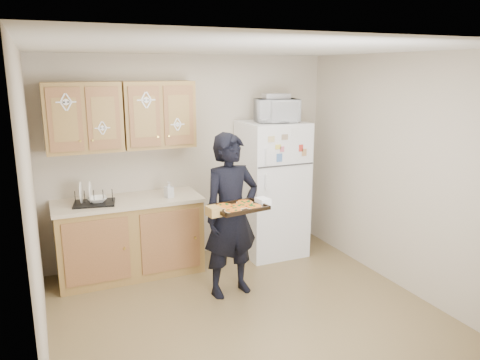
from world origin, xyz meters
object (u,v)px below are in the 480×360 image
refrigerator (272,189)px  microwave (277,111)px  baking_tray (239,208)px  dish_rack (94,196)px  person (231,216)px

refrigerator → microwave: bearing=-63.4°
refrigerator → baking_tray: size_ratio=3.42×
microwave → refrigerator: bearing=127.9°
refrigerator → dish_rack: 2.17m
dish_rack → refrigerator: bearing=-0.3°
person → dish_rack: 1.53m
baking_tray → microwave: 1.67m
microwave → baking_tray: bearing=-120.5°
dish_rack → baking_tray: bearing=-43.5°
person → baking_tray: person is taller
refrigerator → dish_rack: (-2.17, 0.01, 0.14)m
microwave → dish_rack: (-2.19, 0.06, -0.85)m
baking_tray → dish_rack: 1.68m
refrigerator → dish_rack: size_ratio=3.95×
dish_rack → microwave: bearing=-1.6°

